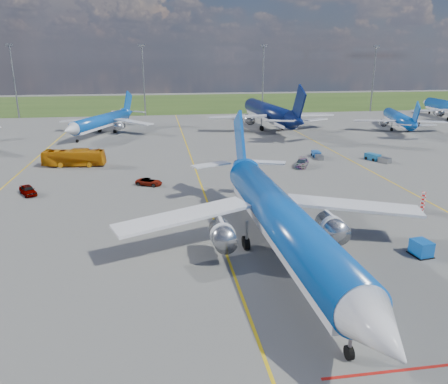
{
  "coord_description": "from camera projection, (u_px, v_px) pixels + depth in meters",
  "views": [
    {
      "loc": [
        -6.34,
        -39.12,
        19.15
      ],
      "look_at": [
        1.01,
        8.71,
        4.0
      ],
      "focal_mm": 35.0,
      "sensor_mm": 36.0,
      "label": 1
    }
  ],
  "objects": [
    {
      "name": "ground",
      "position": [
        227.0,
        256.0,
        43.54
      ],
      "size": [
        400.0,
        400.0,
        0.0
      ],
      "primitive_type": "plane",
      "color": "#51514F",
      "rests_on": "ground"
    },
    {
      "name": "grass_strip",
      "position": [
        171.0,
        103.0,
        185.03
      ],
      "size": [
        400.0,
        80.0,
        0.01
      ],
      "primitive_type": "cube",
      "color": "#2D4719",
      "rests_on": "ground"
    },
    {
      "name": "taxiway_lines",
      "position": [
        201.0,
        181.0,
        69.69
      ],
      "size": [
        60.25,
        160.0,
        0.02
      ],
      "color": "gold",
      "rests_on": "ground"
    },
    {
      "name": "floodlight_masts",
      "position": [
        204.0,
        76.0,
        144.99
      ],
      "size": [
        202.2,
        0.5,
        22.7
      ],
      "color": "slate",
      "rests_on": "ground"
    },
    {
      "name": "warning_post",
      "position": [
        423.0,
        204.0,
        54.41
      ],
      "size": [
        0.5,
        0.5,
        3.0
      ],
      "primitive_type": "cylinder",
      "color": "red",
      "rests_on": "ground"
    },
    {
      "name": "bg_jet_nnw",
      "position": [
        103.0,
        134.0,
        111.49
      ],
      "size": [
        39.05,
        43.75,
        9.44
      ],
      "primitive_type": null,
      "rotation": [
        0.0,
        0.0,
        -0.39
      ],
      "color": "#0B48A5",
      "rests_on": "ground"
    },
    {
      "name": "bg_jet_n",
      "position": [
        269.0,
        128.0,
        120.03
      ],
      "size": [
        40.15,
        50.9,
        12.71
      ],
      "primitive_type": null,
      "rotation": [
        0.0,
        0.0,
        3.21
      ],
      "color": "#07133F",
      "rests_on": "ground"
    },
    {
      "name": "bg_jet_ne",
      "position": [
        397.0,
        130.0,
        117.7
      ],
      "size": [
        33.97,
        39.48,
        8.83
      ],
      "primitive_type": null,
      "rotation": [
        0.0,
        0.0,
        2.86
      ],
      "color": "#0B48A5",
      "rests_on": "ground"
    },
    {
      "name": "main_airliner",
      "position": [
        280.0,
        259.0,
        43.06
      ],
      "size": [
        35.71,
        46.26,
        11.9
      ],
      "primitive_type": null,
      "rotation": [
        0.0,
        0.0,
        0.02
      ],
      "color": "#0B48A5",
      "rests_on": "ground"
    },
    {
      "name": "uld_container",
      "position": [
        421.0,
        248.0,
        43.57
      ],
      "size": [
        1.81,
        2.14,
        1.56
      ],
      "primitive_type": "cube",
      "rotation": [
        0.0,
        0.0,
        0.13
      ],
      "color": "#0B48A2",
      "rests_on": "ground"
    },
    {
      "name": "apron_bus",
      "position": [
        74.0,
        158.0,
        78.72
      ],
      "size": [
        11.3,
        3.81,
        3.09
      ],
      "primitive_type": "imported",
      "rotation": [
        0.0,
        0.0,
        1.46
      ],
      "color": "#CB780B",
      "rests_on": "ground"
    },
    {
      "name": "service_car_a",
      "position": [
        28.0,
        190.0,
        62.63
      ],
      "size": [
        3.5,
        4.42,
        1.41
      ],
      "primitive_type": "imported",
      "rotation": [
        0.0,
        0.0,
        0.52
      ],
      "color": "#999999",
      "rests_on": "ground"
    },
    {
      "name": "service_car_b",
      "position": [
        149.0,
        182.0,
        67.17
      ],
      "size": [
        4.51,
        3.49,
        1.14
      ],
      "primitive_type": "imported",
      "rotation": [
        0.0,
        0.0,
        1.12
      ],
      "color": "#999999",
      "rests_on": "ground"
    },
    {
      "name": "service_car_c",
      "position": [
        302.0,
        163.0,
        78.35
      ],
      "size": [
        4.06,
        5.38,
        1.45
      ],
      "primitive_type": "imported",
      "rotation": [
        0.0,
        0.0,
        -0.47
      ],
      "color": "#999999",
      "rests_on": "ground"
    },
    {
      "name": "baggage_tug_w",
      "position": [
        377.0,
        158.0,
        82.89
      ],
      "size": [
        3.42,
        5.46,
        1.2
      ],
      "rotation": [
        0.0,
        0.0,
        0.41
      ],
      "color": "#17588A",
      "rests_on": "ground"
    },
    {
      "name": "baggage_tug_c",
      "position": [
        86.0,
        154.0,
        86.15
      ],
      "size": [
        1.72,
        5.39,
        1.19
      ],
      "rotation": [
        0.0,
        0.0,
        -0.06
      ],
      "color": "navy",
      "rests_on": "ground"
    },
    {
      "name": "baggage_tug_e",
      "position": [
        317.0,
        155.0,
        85.56
      ],
      "size": [
        1.8,
        4.98,
        1.09
      ],
      "rotation": [
        0.0,
        0.0,
        -0.11
      ],
      "color": "#194B97",
      "rests_on": "ground"
    }
  ]
}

